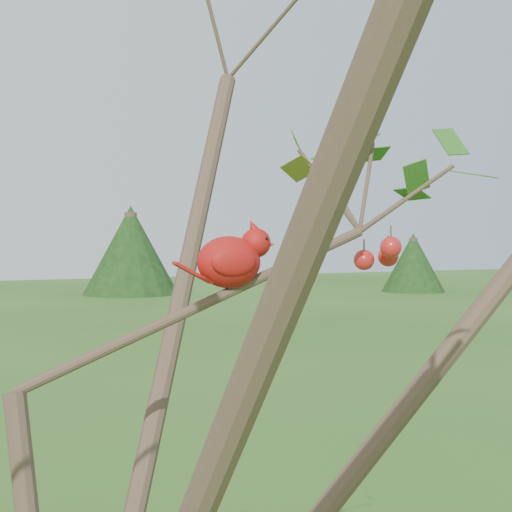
{
  "coord_description": "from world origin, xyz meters",
  "views": [
    {
      "loc": [
        -0.19,
        -1.04,
        2.18
      ],
      "look_at": [
        0.35,
        0.07,
        2.16
      ],
      "focal_mm": 50.0,
      "sensor_mm": 36.0,
      "label": 1
    }
  ],
  "objects": [
    {
      "name": "crabapple_tree",
      "position": [
        0.03,
        -0.02,
        2.12
      ],
      "size": [
        2.35,
        2.05,
        2.95
      ],
      "color": "#3D2C21",
      "rests_on": "ground"
    },
    {
      "name": "cardinal",
      "position": [
        0.3,
        0.07,
        2.15
      ],
      "size": [
        0.19,
        0.1,
        0.13
      ],
      "rotation": [
        0.0,
        0.0,
        -0.06
      ],
      "color": "#AE0E11",
      "rests_on": "ground"
    }
  ]
}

